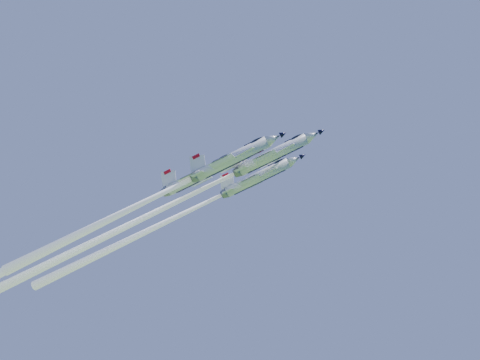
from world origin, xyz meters
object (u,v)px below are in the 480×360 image
at_px(jet_right, 149,200).
at_px(jet_slot, 101,224).
at_px(jet_lead, 155,212).
at_px(jet_left, 173,219).

xyz_separation_m(jet_right, jet_slot, (-11.44, 1.31, -3.18)).
bearing_deg(jet_lead, jet_left, 167.82).
xyz_separation_m(jet_left, jet_slot, (-8.46, -11.45, -2.23)).
xyz_separation_m(jet_lead, jet_right, (2.60, -5.97, 0.91)).
distance_m(jet_left, jet_slot, 14.41).
bearing_deg(jet_lead, jet_right, 8.16).
height_order(jet_right, jet_slot, jet_slot).
relative_size(jet_lead, jet_right, 1.25).
bearing_deg(jet_right, jet_slot, -111.90).
height_order(jet_left, jet_slot, jet_left).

